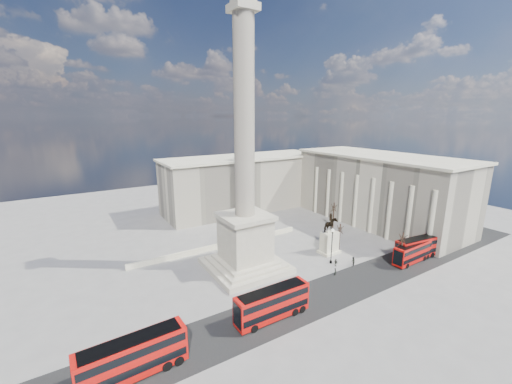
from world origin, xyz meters
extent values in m
plane|color=gray|center=(0.00, 0.00, 0.00)|extent=(180.00, 180.00, 0.00)
cube|color=#262626|center=(5.00, -10.00, 0.00)|extent=(120.00, 9.00, 0.01)
cube|color=beige|center=(0.00, 5.00, 0.50)|extent=(14.00, 14.00, 1.00)
cube|color=beige|center=(0.00, 5.00, 1.25)|extent=(12.00, 12.00, 0.50)
cube|color=beige|center=(0.00, 5.00, 1.75)|extent=(10.00, 10.00, 0.50)
cube|color=beige|center=(0.00, 5.00, 6.00)|extent=(8.00, 8.00, 8.00)
cube|color=beige|center=(0.00, 5.00, 10.40)|extent=(9.00, 9.00, 0.80)
cylinder|color=#A09684|center=(0.00, 5.00, 27.80)|extent=(3.60, 3.60, 34.00)
cube|color=beige|center=(0.00, 5.00, 45.40)|extent=(4.20, 4.20, 1.20)
cube|color=beige|center=(0.00, 5.00, 46.30)|extent=(3.20, 3.20, 0.60)
cube|color=beige|center=(0.00, 16.00, 0.55)|extent=(40.00, 0.60, 1.10)
cube|color=beige|center=(45.00, 10.00, 9.00)|extent=(18.00, 45.00, 18.00)
cube|color=beige|center=(45.00, 10.00, 18.30)|extent=(19.00, 46.00, 0.60)
cube|color=beige|center=(20.00, 40.00, 8.00)|extent=(50.00, 16.00, 16.00)
cube|color=beige|center=(20.00, 40.00, 16.30)|extent=(51.00, 17.00, 0.60)
cube|color=red|center=(-23.60, -11.12, 2.54)|extent=(11.85, 3.14, 4.33)
cube|color=black|center=(-23.60, -11.12, 1.76)|extent=(11.39, 3.18, 0.96)
cube|color=black|center=(-23.60, -11.12, 3.69)|extent=(11.39, 3.18, 0.96)
cube|color=black|center=(-23.60, -11.12, 4.74)|extent=(10.67, 2.82, 0.06)
cylinder|color=black|center=(-20.31, -10.99, 0.59)|extent=(1.29, 2.84, 1.18)
cylinder|color=black|center=(-18.90, -10.93, 0.59)|extent=(1.29, 2.84, 1.18)
cube|color=red|center=(-4.53, -10.69, 2.48)|extent=(11.47, 2.62, 4.22)
cube|color=black|center=(-4.53, -10.69, 1.72)|extent=(11.01, 2.68, 0.94)
cube|color=black|center=(-4.53, -10.69, 3.60)|extent=(11.01, 2.68, 0.94)
cube|color=black|center=(-4.53, -10.69, 4.62)|extent=(10.33, 2.35, 0.06)
cylinder|color=black|center=(-8.32, -10.70, 0.57)|extent=(1.15, 2.73, 1.15)
cylinder|color=black|center=(-1.32, -10.69, 0.57)|extent=(1.15, 2.73, 1.15)
cylinder|color=black|center=(0.06, -10.69, 0.57)|extent=(1.15, 2.73, 1.15)
cube|color=red|center=(29.58, -10.53, 2.13)|extent=(9.93, 2.53, 3.63)
cube|color=black|center=(29.58, -10.53, 1.48)|extent=(9.54, 2.58, 0.81)
cube|color=black|center=(29.58, -10.53, 3.10)|extent=(9.54, 2.58, 0.81)
cube|color=black|center=(29.58, -10.53, 3.98)|extent=(8.94, 2.28, 0.05)
cylinder|color=black|center=(26.33, -10.63, 0.49)|extent=(1.06, 2.39, 0.99)
cylinder|color=black|center=(32.35, -10.45, 0.49)|extent=(1.06, 2.39, 0.99)
cylinder|color=black|center=(33.53, -10.42, 0.49)|extent=(1.06, 2.39, 0.99)
cube|color=red|center=(32.31, -10.00, 2.35)|extent=(11.09, 3.77, 4.00)
cube|color=black|center=(32.31, -10.00, 1.63)|extent=(10.67, 3.78, 0.89)
cube|color=black|center=(32.31, -10.00, 3.41)|extent=(10.67, 3.78, 0.89)
cube|color=black|center=(32.31, -10.00, 4.38)|extent=(9.98, 3.39, 0.06)
cylinder|color=black|center=(28.75, -9.57, 0.54)|extent=(1.39, 2.70, 1.09)
cylinder|color=black|center=(35.33, -10.37, 0.54)|extent=(1.39, 2.70, 1.09)
cylinder|color=black|center=(36.62, -10.53, 0.54)|extent=(1.39, 2.70, 1.09)
cylinder|color=black|center=(15.44, -2.35, 0.28)|extent=(0.49, 0.49, 0.55)
cylinder|color=black|center=(15.44, -2.35, 3.32)|extent=(0.18, 0.18, 6.65)
cylinder|color=black|center=(15.44, -2.35, 6.53)|extent=(0.33, 0.33, 0.33)
sphere|color=silver|center=(15.44, -2.35, 6.92)|extent=(0.62, 0.62, 0.62)
cube|color=beige|center=(18.60, 1.44, 0.27)|extent=(4.30, 3.23, 0.54)
cube|color=beige|center=(18.60, 1.44, 2.37)|extent=(3.44, 2.37, 4.73)
imported|color=black|center=(18.60, 1.44, 6.18)|extent=(3.71, 2.35, 2.90)
cylinder|color=black|center=(18.60, 1.44, 7.93)|extent=(0.54, 0.54, 1.29)
sphere|color=black|center=(18.60, 1.44, 8.68)|extent=(0.39, 0.39, 0.39)
cylinder|color=#332319|center=(26.70, -9.94, 3.36)|extent=(0.27, 0.27, 6.72)
cylinder|color=#332319|center=(21.59, 1.42, 3.00)|extent=(0.28, 0.28, 5.99)
cylinder|color=#332319|center=(30.76, 12.32, 3.42)|extent=(0.29, 0.29, 6.84)
imported|color=#262822|center=(12.40, -6.50, 0.77)|extent=(0.65, 0.54, 1.53)
imported|color=#262822|center=(18.21, -5.48, 0.96)|extent=(1.17, 1.11, 1.91)
imported|color=#262822|center=(15.30, -3.80, 0.76)|extent=(0.47, 0.92, 1.51)
camera|label=1|loc=(-27.49, -43.38, 28.53)|focal=22.00mm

